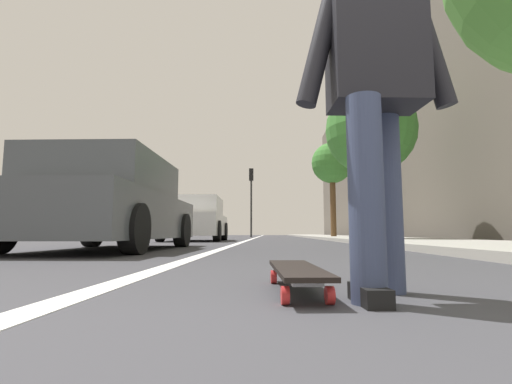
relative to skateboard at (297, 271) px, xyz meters
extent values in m
plane|color=#38383D|center=(8.66, -0.20, -0.09)|extent=(80.00, 80.00, 0.00)
cube|color=silver|center=(18.66, 0.95, -0.09)|extent=(52.00, 0.16, 0.01)
cube|color=#9E9B93|center=(16.66, -3.56, -0.04)|extent=(52.00, 3.20, 0.11)
cube|color=#5D554C|center=(20.66, -6.61, 5.59)|extent=(40.00, 1.20, 11.37)
cylinder|color=red|center=(0.29, 0.10, -0.06)|extent=(0.07, 0.03, 0.07)
cylinder|color=red|center=(0.30, -0.07, -0.06)|extent=(0.07, 0.03, 0.07)
cylinder|color=red|center=(-0.30, 0.07, -0.06)|extent=(0.07, 0.03, 0.07)
cylinder|color=red|center=(-0.29, -0.10, -0.06)|extent=(0.07, 0.03, 0.07)
cube|color=silver|center=(0.30, 0.02, -0.01)|extent=(0.07, 0.12, 0.02)
cube|color=silver|center=(-0.30, -0.02, -0.01)|extent=(0.07, 0.12, 0.02)
cube|color=black|center=(0.00, 0.00, 0.01)|extent=(0.85, 0.25, 0.02)
cylinder|color=#384260|center=(-0.28, -0.26, 0.32)|extent=(0.14, 0.14, 0.82)
cylinder|color=#384260|center=(-0.01, -0.42, 0.32)|extent=(0.14, 0.14, 0.82)
cube|color=black|center=(-0.28, -0.26, -0.06)|extent=(0.27, 0.12, 0.07)
cube|color=black|center=(-0.15, -0.35, 1.03)|extent=(0.26, 0.41, 0.60)
cylinder|color=black|center=(-0.17, -0.11, 1.03)|extent=(0.10, 0.24, 0.60)
cylinder|color=black|center=(-0.13, -0.59, 1.03)|extent=(0.10, 0.24, 0.60)
cube|color=#4C5156|center=(4.19, 2.73, 0.44)|extent=(4.26, 1.92, 0.70)
cube|color=#4C5156|center=(4.04, 2.73, 1.09)|extent=(2.35, 1.76, 0.60)
cube|color=#4C606B|center=(5.21, 2.74, 1.09)|extent=(0.05, 1.66, 0.51)
cylinder|color=black|center=(5.50, 3.64, 0.23)|extent=(0.65, 0.23, 0.65)
cylinder|color=black|center=(5.51, 1.85, 0.23)|extent=(0.65, 0.23, 0.65)
cylinder|color=black|center=(2.88, 1.83, 0.23)|extent=(0.65, 0.23, 0.65)
cube|color=silver|center=(11.13, 2.72, 0.45)|extent=(4.19, 2.03, 0.70)
cube|color=silver|center=(10.99, 2.72, 1.10)|extent=(2.33, 1.81, 0.60)
cube|color=#4C606B|center=(12.12, 2.76, 1.10)|extent=(0.10, 1.66, 0.51)
cylinder|color=black|center=(12.38, 3.66, 0.24)|extent=(0.67, 0.24, 0.66)
cylinder|color=black|center=(12.44, 1.87, 0.24)|extent=(0.67, 0.24, 0.66)
cylinder|color=black|center=(9.83, 3.57, 0.24)|extent=(0.67, 0.24, 0.66)
cylinder|color=black|center=(9.89, 1.78, 0.24)|extent=(0.67, 0.24, 0.66)
cylinder|color=#2D2D2D|center=(22.46, 1.35, 1.77)|extent=(0.12, 0.12, 3.72)
cube|color=black|center=(22.46, 1.35, 4.03)|extent=(0.24, 0.28, 0.80)
sphere|color=red|center=(22.59, 1.35, 4.29)|extent=(0.16, 0.16, 0.16)
sphere|color=#392907|center=(22.59, 1.35, 4.03)|extent=(0.16, 0.16, 0.16)
sphere|color=black|center=(22.59, 1.35, 3.77)|extent=(0.16, 0.16, 0.16)
cylinder|color=brown|center=(10.12, -3.16, 1.20)|extent=(0.25, 0.25, 2.59)
sphere|color=#3D7F33|center=(10.12, -3.16, 3.51)|extent=(2.90, 2.90, 2.90)
cylinder|color=brown|center=(17.56, -3.16, 1.50)|extent=(0.29, 0.29, 3.19)
sphere|color=#3D7F33|center=(17.56, -3.16, 3.85)|extent=(2.14, 2.14, 2.14)
cylinder|color=black|center=(9.75, -3.06, 0.33)|extent=(0.14, 0.14, 0.84)
cylinder|color=black|center=(9.48, -2.87, 0.33)|extent=(0.14, 0.14, 0.84)
cube|color=black|center=(9.75, -3.06, -0.06)|extent=(0.27, 0.10, 0.07)
cube|color=#2D4C99|center=(9.63, -2.96, 1.06)|extent=(0.25, 0.41, 0.62)
cylinder|color=#2D4C99|center=(9.63, -3.20, 1.06)|extent=(0.09, 0.24, 0.62)
cylinder|color=#2D4C99|center=(9.63, -2.71, 1.06)|extent=(0.09, 0.24, 0.62)
sphere|color=tan|center=(9.63, -2.96, 1.48)|extent=(0.23, 0.23, 0.23)
camera|label=1|loc=(-1.75, 0.12, 0.18)|focal=26.01mm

